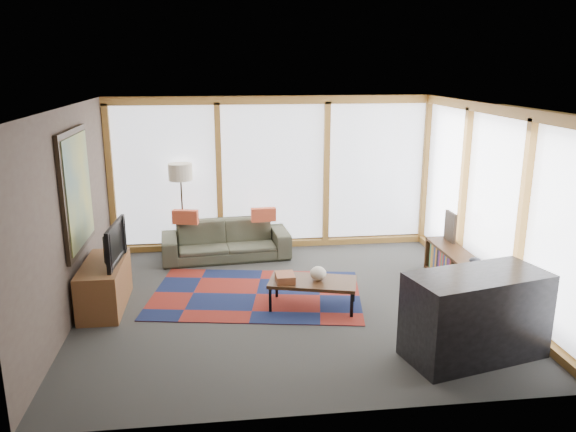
{
  "coord_description": "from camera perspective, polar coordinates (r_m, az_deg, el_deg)",
  "views": [
    {
      "loc": [
        -0.9,
        -6.91,
        3.09
      ],
      "look_at": [
        0.0,
        0.4,
        1.1
      ],
      "focal_mm": 35.0,
      "sensor_mm": 36.0,
      "label": 1
    }
  ],
  "objects": [
    {
      "name": "ground",
      "position": [
        7.62,
        0.37,
        -8.8
      ],
      "size": [
        5.5,
        5.5,
        0.0
      ],
      "primitive_type": "plane",
      "color": "#2B2B29",
      "rests_on": "ground"
    },
    {
      "name": "room_envelope",
      "position": [
        7.75,
        3.49,
        3.57
      ],
      "size": [
        5.52,
        5.02,
        2.62
      ],
      "color": "#453630",
      "rests_on": "ground"
    },
    {
      "name": "rug",
      "position": [
        7.88,
        -3.23,
        -7.94
      ],
      "size": [
        3.13,
        2.3,
        0.01
      ],
      "primitive_type": "cube",
      "rotation": [
        0.0,
        0.0,
        -0.17
      ],
      "color": "maroon",
      "rests_on": "ground"
    },
    {
      "name": "sofa",
      "position": [
        9.29,
        -6.33,
        -2.45
      ],
      "size": [
        2.12,
        0.98,
        0.6
      ],
      "primitive_type": "imported",
      "rotation": [
        0.0,
        0.0,
        0.09
      ],
      "color": "#3B3B2C",
      "rests_on": "ground"
    },
    {
      "name": "pillow_left",
      "position": [
        9.19,
        -10.39,
        -0.1
      ],
      "size": [
        0.43,
        0.21,
        0.23
      ],
      "primitive_type": "cube",
      "rotation": [
        0.0,
        0.0,
        -0.21
      ],
      "color": "#BF4A2C",
      "rests_on": "sofa"
    },
    {
      "name": "pillow_right",
      "position": [
        9.2,
        -2.51,
        0.14
      ],
      "size": [
        0.41,
        0.15,
        0.22
      ],
      "primitive_type": "cube",
      "rotation": [
        0.0,
        0.0,
        0.07
      ],
      "color": "#BF4A2C",
      "rests_on": "sofa"
    },
    {
      "name": "floor_lamp",
      "position": [
        9.37,
        -10.69,
        0.58
      ],
      "size": [
        0.39,
        0.39,
        1.56
      ],
      "primitive_type": null,
      "color": "black",
      "rests_on": "ground"
    },
    {
      "name": "coffee_table",
      "position": [
        7.43,
        2.51,
        -7.9
      ],
      "size": [
        1.23,
        0.85,
        0.37
      ],
      "primitive_type": null,
      "rotation": [
        0.0,
        0.0,
        -0.28
      ],
      "color": "black",
      "rests_on": "ground"
    },
    {
      "name": "book_stack",
      "position": [
        7.31,
        -0.3,
        -6.27
      ],
      "size": [
        0.24,
        0.3,
        0.1
      ],
      "primitive_type": "cube",
      "rotation": [
        0.0,
        0.0,
        0.02
      ],
      "color": "brown",
      "rests_on": "coffee_table"
    },
    {
      "name": "vase",
      "position": [
        7.34,
        3.08,
        -5.85
      ],
      "size": [
        0.22,
        0.22,
        0.18
      ],
      "primitive_type": "ellipsoid",
      "rotation": [
        0.0,
        0.0,
        -0.04
      ],
      "color": "beige",
      "rests_on": "coffee_table"
    },
    {
      "name": "bookshelf",
      "position": [
        8.27,
        17.3,
        -5.68
      ],
      "size": [
        0.36,
        2.0,
        0.5
      ],
      "primitive_type": null,
      "color": "black",
      "rests_on": "ground"
    },
    {
      "name": "bowl_a",
      "position": [
        7.72,
        19.2,
        -4.97
      ],
      "size": [
        0.22,
        0.22,
        0.1
      ],
      "primitive_type": "ellipsoid",
      "rotation": [
        0.0,
        0.0,
        -0.11
      ],
      "color": "black",
      "rests_on": "bookshelf"
    },
    {
      "name": "bowl_b",
      "position": [
        7.99,
        18.48,
        -4.3
      ],
      "size": [
        0.17,
        0.17,
        0.08
      ],
      "primitive_type": "ellipsoid",
      "rotation": [
        0.0,
        0.0,
        -0.03
      ],
      "color": "black",
      "rests_on": "bookshelf"
    },
    {
      "name": "shelf_picture",
      "position": [
        8.82,
        16.17,
        -1.05
      ],
      "size": [
        0.05,
        0.34,
        0.45
      ],
      "primitive_type": "cube",
      "rotation": [
        0.0,
        0.0,
        0.01
      ],
      "color": "black",
      "rests_on": "bookshelf"
    },
    {
      "name": "tv_console",
      "position": [
        7.76,
        -18.13,
        -6.69
      ],
      "size": [
        0.51,
        1.22,
        0.61
      ],
      "primitive_type": "cube",
      "color": "brown",
      "rests_on": "ground"
    },
    {
      "name": "television",
      "position": [
        7.56,
        -17.75,
        -2.65
      ],
      "size": [
        0.18,
        0.92,
        0.53
      ],
      "primitive_type": "imported",
      "rotation": [
        0.0,
        0.0,
        1.51
      ],
      "color": "black",
      "rests_on": "tv_console"
    },
    {
      "name": "bar_counter",
      "position": [
        6.47,
        18.51,
        -9.56
      ],
      "size": [
        1.63,
        1.04,
        0.95
      ],
      "primitive_type": "cube",
      "rotation": [
        0.0,
        0.0,
        0.24
      ],
      "color": "black",
      "rests_on": "ground"
    }
  ]
}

